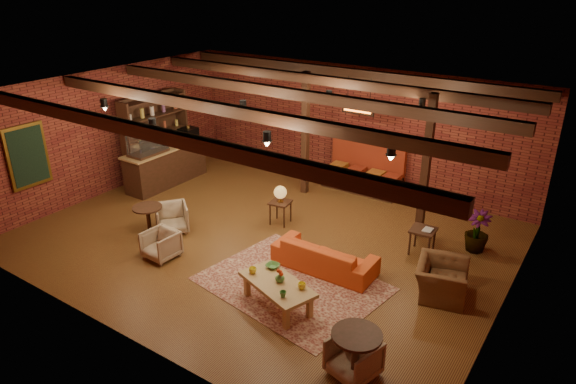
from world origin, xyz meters
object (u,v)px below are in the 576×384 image
Objects in this scene: armchair_far at (354,356)px; armchair_b at (161,243)px; sofa at (325,256)px; armchair_a at (172,217)px; side_table_book at (423,231)px; plant_tall at (484,192)px; side_table_lamp at (280,195)px; coffee_table at (277,285)px; round_table_left at (148,216)px; round_table_right at (356,350)px; armchair_right at (442,274)px.

armchair_b is at bearing -174.61° from armchair_far.
sofa is 3.71m from armchair_a.
plant_tall reaches higher than side_table_book.
coffee_table is at bearing -56.28° from side_table_lamp.
plant_tall is at bearing -133.97° from sofa.
round_table_left is at bearing 153.59° from armchair_b.
side_table_lamp reaches higher than armchair_a.
plant_tall is at bearing 85.42° from round_table_right.
armchair_a is at bearing 7.57° from sofa.
side_table_lamp reaches higher than armchair_b.
armchair_b is (-3.01, -1.48, 0.02)m from sofa.
armchair_a is 0.84× the size of round_table_right.
side_table_lamp is at bearing -8.48° from armchair_a.
side_table_lamp is at bearing -32.66° from sofa.
plant_tall reaches higher than armchair_a.
armchair_right reaches higher than sofa.
armchair_a is at bearing -136.75° from side_table_lamp.
side_table_lamp reaches higher than armchair_right.
armchair_right is (2.28, 1.93, 0.01)m from coffee_table.
armchair_a is (-3.59, 0.99, -0.08)m from coffee_table.
side_table_book is at bearing -141.21° from plant_tall.
coffee_table is at bearing 2.90° from armchair_b.
armchair_b is 5.55m from armchair_right.
round_table_left is at bearing 178.78° from armchair_a.
armchair_a reaches higher than side_table_book.
armchair_far is at bearing -13.18° from round_table_left.
round_table_left is 1.17× the size of side_table_book.
round_table_left reaches higher than sofa.
sofa is at bearing -129.03° from side_table_book.
side_table_book is at bearing 97.29° from round_table_right.
round_table_right reaches higher than armchair_b.
round_table_right is at bearing -94.58° from plant_tall.
round_table_left is 0.67× the size of armchair_right.
side_table_lamp is 4.37m from plant_tall.
round_table_right is at bearing 160.51° from armchair_right.
plant_tall is (6.26, 3.34, 0.89)m from round_table_left.
side_table_book is (1.44, 3.20, 0.08)m from coffee_table.
side_table_lamp is at bearing -163.18° from plant_tall.
round_table_left is at bearing 89.08° from armchair_right.
plant_tall is (0.38, 4.80, 0.78)m from round_table_right.
plant_tall reaches higher than sofa.
side_table_book is 0.21× the size of plant_tall.
coffee_table is at bearing -8.64° from round_table_left.
side_table_lamp reaches higher than sofa.
armchair_b is (0.65, -0.95, -0.03)m from armchair_a.
sofa is at bearing 128.34° from round_table_right.
armchair_far is at bearing -43.16° from side_table_lamp.
round_table_right is (3.75, -3.55, -0.15)m from side_table_lamp.
coffee_table is 2.37× the size of armchair_far.
armchair_far is (4.82, -0.80, 0.01)m from armchair_b.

